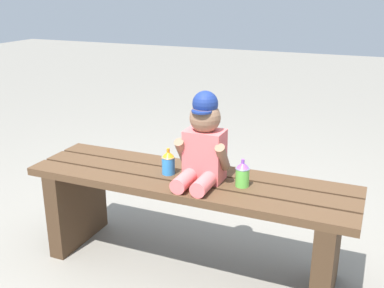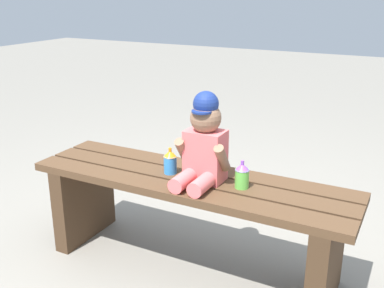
{
  "view_description": "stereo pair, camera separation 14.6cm",
  "coord_description": "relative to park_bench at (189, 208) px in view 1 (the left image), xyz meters",
  "views": [
    {
      "loc": [
        0.77,
        -1.76,
        1.29
      ],
      "look_at": [
        0.04,
        -0.05,
        0.65
      ],
      "focal_mm": 42.84,
      "sensor_mm": 36.0,
      "label": 1
    },
    {
      "loc": [
        0.9,
        -1.7,
        1.29
      ],
      "look_at": [
        0.04,
        -0.05,
        0.65
      ],
      "focal_mm": 42.84,
      "sensor_mm": 36.0,
      "label": 2
    }
  ],
  "objects": [
    {
      "name": "ground_plane",
      "position": [
        0.0,
        0.0,
        -0.32
      ],
      "size": [
        16.0,
        16.0,
        0.0
      ],
      "primitive_type": "plane",
      "color": "gray"
    },
    {
      "name": "park_bench",
      "position": [
        0.0,
        0.0,
        0.0
      ],
      "size": [
        1.51,
        0.4,
        0.47
      ],
      "color": "#513823",
      "rests_on": "ground_plane"
    },
    {
      "name": "child_figure",
      "position": [
        0.08,
        -0.01,
        0.33
      ],
      "size": [
        0.23,
        0.27,
        0.4
      ],
      "color": "#E56666",
      "rests_on": "park_bench"
    },
    {
      "name": "sippy_cup_left",
      "position": [
        -0.1,
        0.0,
        0.21
      ],
      "size": [
        0.06,
        0.06,
        0.12
      ],
      "color": "#338CE5",
      "rests_on": "park_bench"
    },
    {
      "name": "sippy_cup_right",
      "position": [
        0.25,
        0.0,
        0.21
      ],
      "size": [
        0.06,
        0.06,
        0.12
      ],
      "color": "#66CC4C",
      "rests_on": "park_bench"
    }
  ]
}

